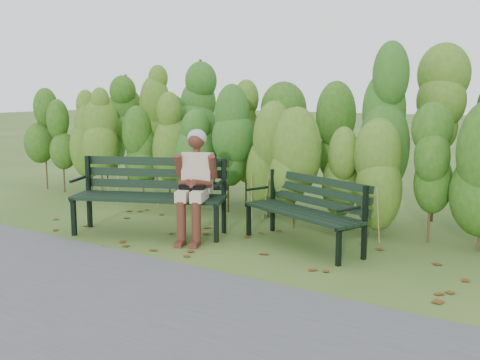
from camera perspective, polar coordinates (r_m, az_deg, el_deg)
The scene contains 7 objects.
ground at distance 6.95m, azimuth -1.60°, elevation -6.50°, with size 80.00×80.00×0.00m, color #385C23.
footpath at distance 5.38m, azimuth -15.42°, elevation -11.48°, with size 60.00×2.50×0.01m, color #474749.
hedge_band at distance 8.31m, azimuth 5.76°, elevation 4.84°, with size 11.04×1.67×2.42m.
leaf_litter at distance 6.61m, azimuth -0.44°, elevation -7.29°, with size 5.98×2.10×0.01m.
bench_left at distance 7.47m, azimuth -8.98°, elevation -0.91°, with size 2.07×1.37×0.99m.
bench_right at distance 6.82m, azimuth 6.90°, elevation -2.60°, with size 1.76×1.10×0.84m.
seated_woman at distance 7.07m, azimuth -4.62°, elevation 0.28°, with size 0.64×0.84×1.38m.
Camera 1 is at (3.84, -5.48, 1.86)m, focal length 42.00 mm.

